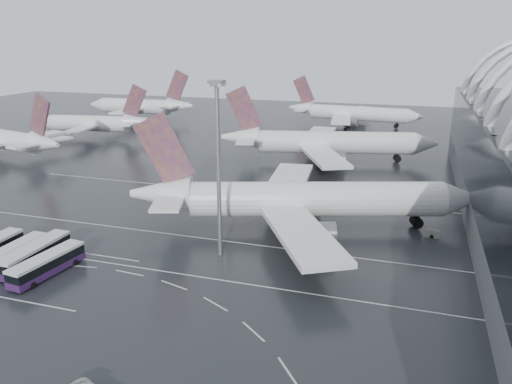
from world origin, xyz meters
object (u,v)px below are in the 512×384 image
(bus_row_near_c, at_px, (35,254))
(bus_row_near_d, at_px, (47,264))
(gse_cart_belly_a, at_px, (330,238))
(jet_remote_far, at_px, (142,107))
(jet_remote_west, at_px, (10,141))
(gse_cart_belly_d, at_px, (432,233))
(floodlight_mast, at_px, (218,149))
(gse_cart_belly_e, at_px, (336,206))
(bus_row_near_b, at_px, (15,253))
(gse_cart_belly_c, at_px, (299,237))
(airliner_gate_c, at_px, (351,114))
(airliner_gate_b, at_px, (324,143))
(airliner_main, at_px, (299,200))
(jet_remote_mid, at_px, (96,124))

(bus_row_near_c, xyz_separation_m, bus_row_near_d, (4.16, -2.21, -0.10))
(bus_row_near_d, bearing_deg, gse_cart_belly_a, -49.70)
(jet_remote_far, height_order, gse_cart_belly_a, jet_remote_far)
(jet_remote_west, relative_size, gse_cart_belly_d, 18.44)
(floodlight_mast, distance_m, gse_cart_belly_e, 36.51)
(jet_remote_west, bearing_deg, bus_row_near_b, 147.15)
(gse_cart_belly_c, xyz_separation_m, gse_cart_belly_d, (22.32, 9.15, -0.00))
(airliner_gate_c, relative_size, gse_cart_belly_a, 23.69)
(airliner_gate_c, height_order, gse_cart_belly_d, airliner_gate_c)
(jet_remote_far, bearing_deg, airliner_gate_b, 148.84)
(airliner_main, bearing_deg, floodlight_mast, -138.90)
(jet_remote_west, bearing_deg, jet_remote_far, -76.46)
(jet_remote_mid, xyz_separation_m, bus_row_near_b, (49.46, -93.19, -3.24))
(airliner_main, xyz_separation_m, bus_row_near_b, (-39.50, -28.60, -3.85))
(airliner_gate_b, bearing_deg, jet_remote_far, 136.49)
(jet_remote_west, bearing_deg, gse_cart_belly_e, -175.67)
(airliner_gate_b, xyz_separation_m, airliner_gate_c, (-0.64, 63.32, -0.54))
(jet_remote_far, distance_m, gse_cart_belly_e, 135.24)
(bus_row_near_b, xyz_separation_m, bus_row_near_c, (3.65, 0.31, 0.20))
(floodlight_mast, bearing_deg, gse_cart_belly_e, 63.32)
(airliner_main, bearing_deg, bus_row_near_b, -162.00)
(gse_cart_belly_d, distance_m, gse_cart_belly_e, 21.30)
(gse_cart_belly_c, relative_size, gse_cart_belly_d, 1.00)
(airliner_gate_b, height_order, bus_row_near_c, airliner_gate_b)
(airliner_gate_b, relative_size, airliner_gate_c, 1.13)
(bus_row_near_d, bearing_deg, jet_remote_far, 31.19)
(jet_remote_mid, distance_m, jet_remote_far, 40.89)
(jet_remote_far, bearing_deg, bus_row_near_d, 113.53)
(gse_cart_belly_a, bearing_deg, gse_cart_belly_e, 95.92)
(airliner_gate_c, height_order, floodlight_mast, floodlight_mast)
(floodlight_mast, height_order, gse_cart_belly_c, floodlight_mast)
(jet_remote_mid, height_order, gse_cart_belly_a, jet_remote_mid)
(jet_remote_far, height_order, gse_cart_belly_c, jet_remote_far)
(airliner_gate_c, distance_m, jet_remote_west, 124.46)
(jet_remote_mid, bearing_deg, bus_row_near_c, 110.33)
(gse_cart_belly_d, bearing_deg, jet_remote_west, 167.32)
(bus_row_near_b, relative_size, bus_row_near_d, 0.93)
(airliner_gate_b, distance_m, jet_remote_mid, 84.63)
(gse_cart_belly_e, bearing_deg, bus_row_near_c, -134.70)
(airliner_main, height_order, jet_remote_west, airliner_main)
(jet_remote_west, distance_m, floodlight_mast, 97.06)
(jet_remote_west, height_order, gse_cart_belly_d, jet_remote_west)
(jet_remote_far, height_order, gse_cart_belly_e, jet_remote_far)
(airliner_main, xyz_separation_m, gse_cart_belly_d, (23.85, 3.11, -4.82))
(airliner_gate_b, height_order, bus_row_near_b, airliner_gate_b)
(jet_remote_mid, height_order, gse_cart_belly_d, jet_remote_mid)
(jet_remote_mid, relative_size, bus_row_near_d, 3.31)
(gse_cart_belly_a, distance_m, gse_cart_belly_d, 18.82)
(jet_remote_west, bearing_deg, bus_row_near_d, 150.04)
(gse_cart_belly_e, bearing_deg, bus_row_near_d, -130.15)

